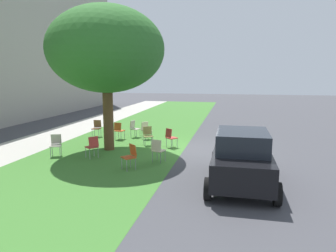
{
  "coord_description": "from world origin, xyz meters",
  "views": [
    {
      "loc": [
        -13.21,
        -1.88,
        3.26
      ],
      "look_at": [
        -0.61,
        0.82,
        1.11
      ],
      "focal_mm": 33.06,
      "sensor_mm": 36.0,
      "label": 1
    }
  ],
  "objects_px": {
    "chair_0": "(97,127)",
    "chair_9": "(146,129)",
    "chair_7": "(158,149)",
    "parked_car": "(242,157)",
    "chair_8": "(119,129)",
    "chair_4": "(170,136)",
    "chair_6": "(130,155)",
    "chair_3": "(134,127)",
    "chair_5": "(92,145)",
    "chair_1": "(56,143)",
    "chair_2": "(148,134)",
    "street_tree": "(106,50)"
  },
  "relations": [
    {
      "from": "chair_5",
      "to": "chair_6",
      "type": "bearing_deg",
      "value": -119.14
    },
    {
      "from": "chair_3",
      "to": "chair_9",
      "type": "relative_size",
      "value": 1.0
    },
    {
      "from": "parked_car",
      "to": "street_tree",
      "type": "bearing_deg",
      "value": 59.53
    },
    {
      "from": "chair_0",
      "to": "chair_9",
      "type": "xyz_separation_m",
      "value": [
        -0.08,
        -2.73,
        0.0
      ]
    },
    {
      "from": "chair_2",
      "to": "chair_9",
      "type": "height_order",
      "value": "same"
    },
    {
      "from": "chair_1",
      "to": "chair_4",
      "type": "height_order",
      "value": "same"
    },
    {
      "from": "chair_2",
      "to": "chair_8",
      "type": "bearing_deg",
      "value": 62.73
    },
    {
      "from": "chair_6",
      "to": "parked_car",
      "type": "distance_m",
      "value": 3.81
    },
    {
      "from": "chair_1",
      "to": "parked_car",
      "type": "bearing_deg",
      "value": -104.11
    },
    {
      "from": "chair_1",
      "to": "chair_2",
      "type": "xyz_separation_m",
      "value": [
        2.65,
        -3.1,
        0.0
      ]
    },
    {
      "from": "chair_6",
      "to": "chair_3",
      "type": "bearing_deg",
      "value": 16.91
    },
    {
      "from": "chair_9",
      "to": "chair_7",
      "type": "bearing_deg",
      "value": -158.02
    },
    {
      "from": "chair_0",
      "to": "street_tree",
      "type": "bearing_deg",
      "value": -145.54
    },
    {
      "from": "chair_1",
      "to": "parked_car",
      "type": "height_order",
      "value": "parked_car"
    },
    {
      "from": "chair_4",
      "to": "chair_1",
      "type": "bearing_deg",
      "value": 119.27
    },
    {
      "from": "street_tree",
      "to": "chair_5",
      "type": "xyz_separation_m",
      "value": [
        -1.47,
        0.07,
        -3.76
      ]
    },
    {
      "from": "chair_7",
      "to": "chair_9",
      "type": "relative_size",
      "value": 1.0
    },
    {
      "from": "chair_2",
      "to": "parked_car",
      "type": "relative_size",
      "value": 0.24
    },
    {
      "from": "chair_7",
      "to": "chair_4",
      "type": "bearing_deg",
      "value": 0.29
    },
    {
      "from": "chair_1",
      "to": "chair_5",
      "type": "relative_size",
      "value": 1.0
    },
    {
      "from": "chair_7",
      "to": "parked_car",
      "type": "distance_m",
      "value": 3.51
    },
    {
      "from": "chair_0",
      "to": "chair_8",
      "type": "bearing_deg",
      "value": -108.12
    },
    {
      "from": "chair_3",
      "to": "chair_8",
      "type": "relative_size",
      "value": 1.0
    },
    {
      "from": "chair_2",
      "to": "chair_4",
      "type": "distance_m",
      "value": 1.17
    },
    {
      "from": "chair_7",
      "to": "chair_0",
      "type": "bearing_deg",
      "value": 46.79
    },
    {
      "from": "street_tree",
      "to": "chair_1",
      "type": "relative_size",
      "value": 6.94
    },
    {
      "from": "chair_2",
      "to": "chair_9",
      "type": "bearing_deg",
      "value": 19.73
    },
    {
      "from": "chair_9",
      "to": "chair_0",
      "type": "bearing_deg",
      "value": 88.42
    },
    {
      "from": "chair_4",
      "to": "chair_3",
      "type": "bearing_deg",
      "value": 50.54
    },
    {
      "from": "street_tree",
      "to": "chair_5",
      "type": "bearing_deg",
      "value": 177.16
    },
    {
      "from": "chair_5",
      "to": "chair_8",
      "type": "bearing_deg",
      "value": 4.45
    },
    {
      "from": "chair_0",
      "to": "chair_8",
      "type": "relative_size",
      "value": 1.0
    },
    {
      "from": "chair_1",
      "to": "chair_8",
      "type": "xyz_separation_m",
      "value": [
        3.57,
        -1.32,
        0.0
      ]
    },
    {
      "from": "street_tree",
      "to": "parked_car",
      "type": "distance_m",
      "value": 7.34
    },
    {
      "from": "chair_3",
      "to": "chair_2",
      "type": "bearing_deg",
      "value": -143.81
    },
    {
      "from": "chair_7",
      "to": "chair_9",
      "type": "bearing_deg",
      "value": 21.98
    },
    {
      "from": "chair_7",
      "to": "parked_car",
      "type": "bearing_deg",
      "value": -120.59
    },
    {
      "from": "chair_2",
      "to": "chair_9",
      "type": "distance_m",
      "value": 1.39
    },
    {
      "from": "chair_6",
      "to": "chair_7",
      "type": "xyz_separation_m",
      "value": [
        1.04,
        -0.72,
        0.0
      ]
    },
    {
      "from": "chair_6",
      "to": "chair_9",
      "type": "relative_size",
      "value": 1.0
    },
    {
      "from": "chair_8",
      "to": "chair_7",
      "type": "bearing_deg",
      "value": -140.99
    },
    {
      "from": "chair_8",
      "to": "parked_car",
      "type": "xyz_separation_m",
      "value": [
        -5.4,
        -5.94,
        0.32
      ]
    },
    {
      "from": "street_tree",
      "to": "chair_6",
      "type": "relative_size",
      "value": 6.94
    },
    {
      "from": "chair_3",
      "to": "chair_9",
      "type": "height_order",
      "value": "same"
    },
    {
      "from": "chair_9",
      "to": "chair_6",
      "type": "bearing_deg",
      "value": -169.92
    },
    {
      "from": "parked_car",
      "to": "chair_3",
      "type": "bearing_deg",
      "value": 41.18
    },
    {
      "from": "chair_3",
      "to": "chair_5",
      "type": "xyz_separation_m",
      "value": [
        -4.31,
        0.29,
        0.0
      ]
    },
    {
      "from": "chair_5",
      "to": "chair_7",
      "type": "bearing_deg",
      "value": -90.86
    },
    {
      "from": "chair_1",
      "to": "chair_9",
      "type": "relative_size",
      "value": 1.0
    },
    {
      "from": "chair_8",
      "to": "chair_4",
      "type": "bearing_deg",
      "value": -112.29
    }
  ]
}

